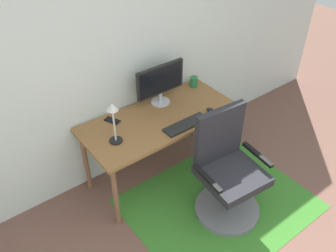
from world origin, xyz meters
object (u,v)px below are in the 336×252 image
desk_lamp (113,116)px  cell_phone (112,120)px  keyboard (186,124)px  monitor (160,82)px  coffee_cup (194,82)px  computer_mouse (211,111)px  office_chair (227,176)px  desk (160,123)px

desk_lamp → cell_phone: bearing=66.1°
cell_phone → desk_lamp: (-0.12, -0.26, 0.25)m
keyboard → cell_phone: (-0.48, 0.45, -0.00)m
monitor → desk_lamp: size_ratio=1.32×
coffee_cup → cell_phone: bearing=-179.0°
computer_mouse → cell_phone: bearing=151.4°
cell_phone → computer_mouse: bearing=-51.0°
computer_mouse → office_chair: 0.62m
cell_phone → office_chair: 1.12m
keyboard → computer_mouse: (0.31, 0.01, 0.01)m
computer_mouse → coffee_cup: size_ratio=1.02×
coffee_cup → office_chair: (-0.40, -0.93, -0.36)m
cell_phone → office_chair: bearing=-80.5°
desk → computer_mouse: size_ratio=13.85×
computer_mouse → office_chair: (-0.23, -0.48, -0.33)m
keyboard → office_chair: bearing=-79.9°
coffee_cup → cell_phone: (-0.96, -0.02, -0.05)m
monitor → keyboard: monitor is taller
desk → monitor: (0.14, 0.19, 0.30)m
desk → coffee_cup: bearing=21.2°
monitor → desk_lamp: monitor is taller
computer_mouse → desk_lamp: size_ratio=0.28×
desk_lamp → office_chair: bearing=-43.5°
keyboard → office_chair: 0.57m
cell_phone → desk_lamp: size_ratio=0.37×
keyboard → desk_lamp: desk_lamp is taller
computer_mouse → desk_lamp: (-0.91, 0.17, 0.24)m
computer_mouse → cell_phone: size_ratio=0.74×
monitor → office_chair: bearing=-86.9°
coffee_cup → office_chair: office_chair is taller
desk → office_chair: (0.19, -0.70, -0.24)m
computer_mouse → desk_lamp: bearing=169.4°
keyboard → coffee_cup: (0.48, 0.46, 0.04)m
desk → desk_lamp: bearing=-174.1°
keyboard → cell_phone: keyboard is taller
desk → computer_mouse: (0.42, -0.22, 0.09)m
desk → coffee_cup: (0.59, 0.23, 0.12)m
desk_lamp → computer_mouse: bearing=-10.6°
coffee_cup → cell_phone: coffee_cup is taller
desk → computer_mouse: 0.48m
monitor → office_chair: (0.05, -0.89, -0.54)m
monitor → coffee_cup: (0.45, 0.04, -0.18)m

